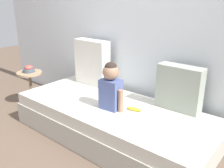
# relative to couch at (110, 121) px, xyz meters

# --- Properties ---
(ground_plane) EXTENTS (12.00, 12.00, 0.00)m
(ground_plane) POSITION_rel_couch_xyz_m (0.00, 0.00, -0.20)
(ground_plane) COLOR brown
(back_wall) EXTENTS (5.45, 0.10, 2.45)m
(back_wall) POSITION_rel_couch_xyz_m (0.00, 0.60, 1.03)
(back_wall) COLOR silver
(back_wall) RESTS_ON ground
(couch) EXTENTS (2.25, 0.95, 0.40)m
(couch) POSITION_rel_couch_xyz_m (0.00, 0.00, 0.00)
(couch) COLOR beige
(couch) RESTS_ON ground
(throw_pillow_left) EXTENTS (0.50, 0.16, 0.60)m
(throw_pillow_left) POSITION_rel_couch_xyz_m (-0.62, 0.37, 0.50)
(throw_pillow_left) COLOR silver
(throw_pillow_left) RESTS_ON couch
(throw_pillow_right) EXTENTS (0.46, 0.16, 0.47)m
(throw_pillow_right) POSITION_rel_couch_xyz_m (0.62, 0.37, 0.44)
(throw_pillow_right) COLOR #99A393
(throw_pillow_right) RESTS_ON couch
(toddler) EXTENTS (0.32, 0.18, 0.51)m
(toddler) POSITION_rel_couch_xyz_m (0.06, -0.06, 0.45)
(toddler) COLOR #4C5B93
(toddler) RESTS_ON couch
(banana) EXTENTS (0.18, 0.08, 0.04)m
(banana) POSITION_rel_couch_xyz_m (0.29, 0.05, 0.22)
(banana) COLOR yellow
(banana) RESTS_ON couch
(side_table) EXTENTS (0.35, 0.35, 0.51)m
(side_table) POSITION_rel_couch_xyz_m (-1.45, -0.06, 0.19)
(side_table) COLOR tan
(side_table) RESTS_ON ground
(fruit_bowl) EXTENTS (0.17, 0.17, 0.10)m
(fruit_bowl) POSITION_rel_couch_xyz_m (-1.45, -0.06, 0.35)
(fruit_bowl) COLOR #4C5666
(fruit_bowl) RESTS_ON side_table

